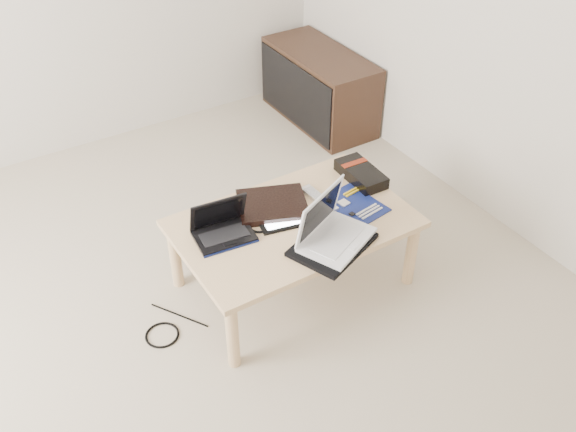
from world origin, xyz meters
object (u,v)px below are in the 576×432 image
coffee_table (294,229)px  media_cabinet (319,87)px  white_laptop (331,230)px  gpu_box (361,174)px  netbook (222,228)px

coffee_table → media_cabinet: 1.69m
white_laptop → coffee_table: bearing=105.8°
media_cabinet → gpu_box: bearing=-115.0°
media_cabinet → white_laptop: bearing=-122.5°
coffee_table → gpu_box: 0.50m
white_laptop → gpu_box: 0.53m
netbook → gpu_box: size_ratio=0.96×
gpu_box → white_laptop: bearing=-141.7°
coffee_table → white_laptop: (0.06, -0.22, 0.12)m
white_laptop → gpu_box: size_ratio=1.36×
white_laptop → netbook: bearing=142.4°
media_cabinet → netbook: 1.87m
coffee_table → white_laptop: size_ratio=2.74×
coffee_table → media_cabinet: size_ratio=1.22×
coffee_table → netbook: (-0.33, 0.09, 0.09)m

